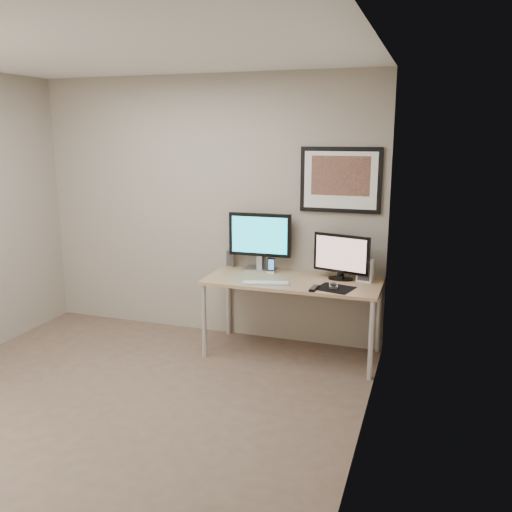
# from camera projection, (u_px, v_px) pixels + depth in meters

# --- Properties ---
(floor) EXTENTS (3.60, 3.60, 0.00)m
(floor) POSITION_uv_depth(u_px,v_px,m) (122.00, 404.00, 4.18)
(floor) COLOR brown
(floor) RESTS_ON ground
(room) EXTENTS (3.60, 3.60, 3.60)m
(room) POSITION_uv_depth(u_px,v_px,m) (142.00, 185.00, 4.23)
(room) COLOR white
(room) RESTS_ON ground
(desk) EXTENTS (1.60, 0.70, 0.73)m
(desk) POSITION_uv_depth(u_px,v_px,m) (293.00, 286.00, 4.97)
(desk) COLOR #957248
(desk) RESTS_ON floor
(framed_art) EXTENTS (0.75, 0.04, 0.60)m
(framed_art) POSITION_uv_depth(u_px,v_px,m) (341.00, 180.00, 4.96)
(framed_art) COLOR black
(framed_art) RESTS_ON room
(monitor_large) EXTENTS (0.62, 0.21, 0.56)m
(monitor_large) POSITION_uv_depth(u_px,v_px,m) (260.00, 239.00, 5.24)
(monitor_large) COLOR #A4A4A8
(monitor_large) RESTS_ON desk
(monitor_tv) EXTENTS (0.53, 0.18, 0.42)m
(monitor_tv) POSITION_uv_depth(u_px,v_px,m) (341.00, 256.00, 4.90)
(monitor_tv) COLOR black
(monitor_tv) RESTS_ON desk
(speaker_left) EXTENTS (0.08, 0.08, 0.18)m
(speaker_left) POSITION_uv_depth(u_px,v_px,m) (231.00, 258.00, 5.43)
(speaker_left) COLOR #A4A4A8
(speaker_left) RESTS_ON desk
(speaker_right) EXTENTS (0.08, 0.08, 0.16)m
(speaker_right) POSITION_uv_depth(u_px,v_px,m) (265.00, 261.00, 5.32)
(speaker_right) COLOR #A4A4A8
(speaker_right) RESTS_ON desk
(phone_dock) EXTENTS (0.07, 0.07, 0.15)m
(phone_dock) POSITION_uv_depth(u_px,v_px,m) (271.00, 265.00, 5.19)
(phone_dock) COLOR black
(phone_dock) RESTS_ON desk
(keyboard) EXTENTS (0.43, 0.22, 0.01)m
(keyboard) POSITION_uv_depth(u_px,v_px,m) (266.00, 283.00, 4.82)
(keyboard) COLOR #BCBDC1
(keyboard) RESTS_ON desk
(mousepad) EXTENTS (0.36, 0.34, 0.00)m
(mousepad) POSITION_uv_depth(u_px,v_px,m) (335.00, 288.00, 4.68)
(mousepad) COLOR black
(mousepad) RESTS_ON desk
(mouse) EXTENTS (0.09, 0.13, 0.04)m
(mouse) POSITION_uv_depth(u_px,v_px,m) (333.00, 285.00, 4.70)
(mouse) COLOR black
(mouse) RESTS_ON mousepad
(remote) EXTENTS (0.05, 0.18, 0.02)m
(remote) POSITION_uv_depth(u_px,v_px,m) (314.00, 288.00, 4.65)
(remote) COLOR black
(remote) RESTS_ON desk
(fan_unit) EXTENTS (0.15, 0.12, 0.21)m
(fan_unit) POSITION_uv_depth(u_px,v_px,m) (365.00, 270.00, 4.87)
(fan_unit) COLOR white
(fan_unit) RESTS_ON desk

